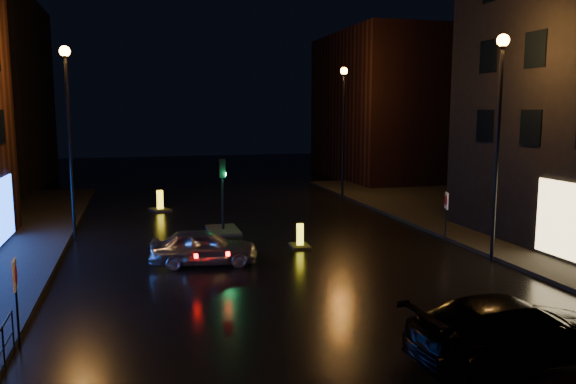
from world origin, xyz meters
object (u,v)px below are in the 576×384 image
traffic_signal (223,221)px  bollard_near (300,242)px  silver_hatchback (204,247)px  dark_sedan (511,329)px  road_sign_left (15,283)px  road_sign_right (446,205)px  bollard_far (160,206)px

traffic_signal → bollard_near: bearing=-56.0°
silver_hatchback → dark_sedan: (5.82, -9.88, 0.06)m
road_sign_left → road_sign_right: bearing=19.1°
traffic_signal → silver_hatchback: (-1.55, -5.56, 0.17)m
traffic_signal → silver_hatchback: size_ratio=0.88×
bollard_near → road_sign_right: 6.56m
dark_sedan → bollard_far: 22.98m
dark_sedan → road_sign_right: bearing=-27.7°
dark_sedan → bollard_near: 11.65m
bollard_near → road_sign_left: bearing=-135.9°
traffic_signal → road_sign_right: traffic_signal is taller
silver_hatchback → road_sign_right: road_sign_right is taller
bollard_near → road_sign_right: (6.37, -0.73, 1.41)m
dark_sedan → road_sign_right: (4.73, 10.80, 0.91)m
bollard_near → bollard_far: (-5.28, 10.38, 0.04)m
silver_hatchback → road_sign_left: road_sign_left is taller
traffic_signal → dark_sedan: 16.03m
bollard_far → bollard_near: bearing=-84.3°
traffic_signal → road_sign_left: size_ratio=1.58×
traffic_signal → dark_sedan: bearing=-74.5°
silver_hatchback → traffic_signal: bearing=-7.7°
bollard_near → road_sign_right: road_sign_right is taller
traffic_signal → silver_hatchback: bearing=-105.5°
bollard_far → road_sign_left: road_sign_left is taller
bollard_far → road_sign_left: bearing=-123.7°
traffic_signal → bollard_far: 6.99m
silver_hatchback → dark_sedan: bearing=-141.6°
bollard_near → road_sign_left: road_sign_left is taller
road_sign_left → road_sign_right: 17.30m
silver_hatchback → road_sign_right: 10.64m
bollard_far → road_sign_right: bearing=-64.9°
bollard_near → road_sign_right: size_ratio=0.54×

